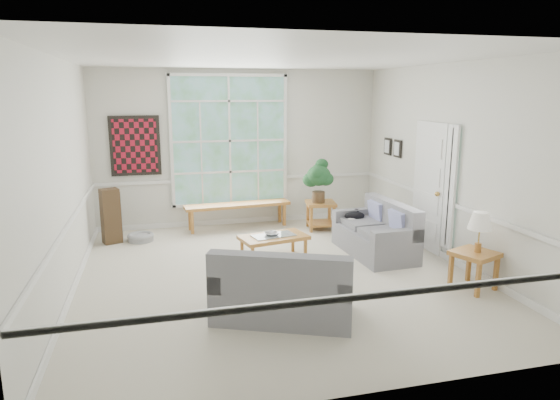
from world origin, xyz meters
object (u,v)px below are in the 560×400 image
Objects in this scene: coffee_table at (274,248)px; end_table at (321,215)px; loveseat_front at (284,282)px; loveseat_right at (375,229)px; side_table at (473,270)px.

end_table reaches higher than coffee_table.
loveseat_front is 3.88m from end_table.
coffee_table is at bearing 172.19° from loveseat_right.
loveseat_right reaches higher than end_table.
coffee_table is (-1.63, 0.14, -0.23)m from loveseat_right.
side_table is at bearing -73.14° from end_table.
coffee_table is at bearing 141.48° from side_table.
coffee_table is 2.92m from side_table.
end_table is (-0.36, 1.64, -0.16)m from loveseat_right.
loveseat_right is at bearing 66.36° from loveseat_front.
loveseat_right is 1.81m from side_table.
end_table is at bearing 106.86° from side_table.
loveseat_front is 2.66m from side_table.
loveseat_right is 1.53× the size of coffee_table.
loveseat_front is 2.97× the size of end_table.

